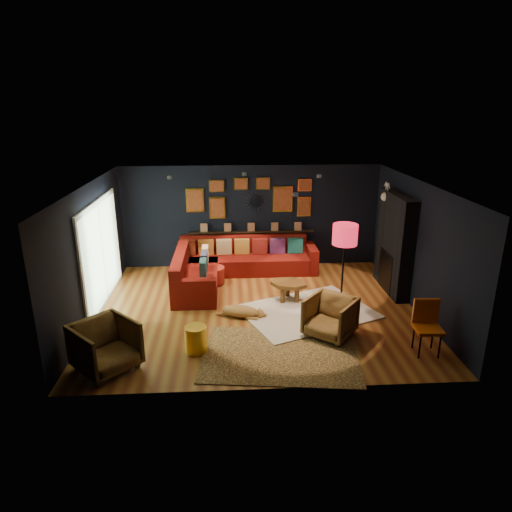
{
  "coord_description": "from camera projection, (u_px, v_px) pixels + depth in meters",
  "views": [
    {
      "loc": [
        -0.55,
        -8.56,
        4.09
      ],
      "look_at": [
        -0.02,
        0.3,
        1.07
      ],
      "focal_mm": 32.0,
      "sensor_mm": 36.0,
      "label": 1
    }
  ],
  "objects": [
    {
      "name": "armchair_right",
      "position": [
        330.0,
        315.0,
        8.27
      ],
      "size": [
        1.09,
        1.08,
        0.82
      ],
      "primitive_type": "imported",
      "rotation": [
        0.0,
        0.0,
        -0.68
      ],
      "color": "#B9803C",
      "rests_on": "ground"
    },
    {
      "name": "sectional",
      "position": [
        228.0,
        266.0,
        11.0
      ],
      "size": [
        3.41,
        2.69,
        0.86
      ],
      "color": "maroon",
      "rests_on": "ground"
    },
    {
      "name": "floor_lamp",
      "position": [
        345.0,
        238.0,
        8.99
      ],
      "size": [
        0.5,
        0.5,
        1.81
      ],
      "color": "black",
      "rests_on": "ground"
    },
    {
      "name": "orange_chair",
      "position": [
        427.0,
        322.0,
        7.71
      ],
      "size": [
        0.46,
        0.46,
        0.93
      ],
      "rotation": [
        0.0,
        0.0,
        -0.06
      ],
      "color": "black",
      "rests_on": "ground"
    },
    {
      "name": "floor",
      "position": [
        258.0,
        310.0,
        9.43
      ],
      "size": [
        6.5,
        6.5,
        0.0
      ],
      "primitive_type": "plane",
      "color": "#9A6729",
      "rests_on": "ground"
    },
    {
      "name": "dog",
      "position": [
        240.0,
        309.0,
        9.05
      ],
      "size": [
        1.12,
        0.76,
        0.32
      ],
      "primitive_type": null,
      "rotation": [
        0.0,
        0.0,
        -0.27
      ],
      "color": "#B48C48",
      "rests_on": "leopard_rug"
    },
    {
      "name": "coffee_table",
      "position": [
        289.0,
        286.0,
        9.74
      ],
      "size": [
        0.96,
        0.83,
        0.4
      ],
      "rotation": [
        0.0,
        0.0,
        -0.32
      ],
      "color": "brown",
      "rests_on": "shag_rug"
    },
    {
      "name": "room_walls",
      "position": [
        258.0,
        236.0,
        8.92
      ],
      "size": [
        6.5,
        6.5,
        6.5
      ],
      "color": "black",
      "rests_on": "ground"
    },
    {
      "name": "shag_rug",
      "position": [
        307.0,
        312.0,
        9.3
      ],
      "size": [
        3.02,
        2.65,
        0.03
      ],
      "primitive_type": "cube",
      "rotation": [
        0.0,
        0.0,
        0.39
      ],
      "color": "silver",
      "rests_on": "ground"
    },
    {
      "name": "leopard_rug",
      "position": [
        280.0,
        355.0,
        7.75
      ],
      "size": [
        2.81,
        2.16,
        0.01
      ],
      "primitive_type": "cube",
      "rotation": [
        0.0,
        0.0,
        -0.12
      ],
      "color": "tan",
      "rests_on": "ground"
    },
    {
      "name": "deer_head",
      "position": [
        393.0,
        197.0,
        10.28
      ],
      "size": [
        0.5,
        0.28,
        0.45
      ],
      "color": "white",
      "rests_on": "fireplace"
    },
    {
      "name": "ledge",
      "position": [
        251.0,
        232.0,
        11.67
      ],
      "size": [
        3.2,
        0.12,
        0.04
      ],
      "primitive_type": "cube",
      "color": "black",
      "rests_on": "room_walls"
    },
    {
      "name": "sliding_door",
      "position": [
        102.0,
        253.0,
        9.47
      ],
      "size": [
        0.06,
        2.8,
        2.2
      ],
      "color": "white",
      "rests_on": "ground"
    },
    {
      "name": "pouf",
      "position": [
        213.0,
        275.0,
        10.73
      ],
      "size": [
        0.56,
        0.56,
        0.37
      ],
      "primitive_type": "cylinder",
      "color": "#A2231B",
      "rests_on": "shag_rug"
    },
    {
      "name": "fireplace",
      "position": [
        394.0,
        247.0,
        10.13
      ],
      "size": [
        0.31,
        1.6,
        2.2
      ],
      "color": "black",
      "rests_on": "ground"
    },
    {
      "name": "ceiling_spots",
      "position": [
        255.0,
        180.0,
        9.37
      ],
      "size": [
        3.3,
        2.5,
        0.06
      ],
      "color": "black",
      "rests_on": "room_walls"
    },
    {
      "name": "gallery_wall",
      "position": [
        250.0,
        197.0,
        11.42
      ],
      "size": [
        3.15,
        0.04,
        1.02
      ],
      "color": "yellow",
      "rests_on": "room_walls"
    },
    {
      "name": "sunburst_mirror",
      "position": [
        255.0,
        201.0,
        11.46
      ],
      "size": [
        0.47,
        0.16,
        0.47
      ],
      "color": "silver",
      "rests_on": "room_walls"
    },
    {
      "name": "armchair_left",
      "position": [
        105.0,
        344.0,
        7.21
      ],
      "size": [
        1.19,
        1.19,
        0.9
      ],
      "primitive_type": "imported",
      "rotation": [
        0.0,
        0.0,
        0.78
      ],
      "color": "#B9803C",
      "rests_on": "ground"
    },
    {
      "name": "gold_stool",
      "position": [
        196.0,
        339.0,
        7.78
      ],
      "size": [
        0.38,
        0.38,
        0.47
      ],
      "primitive_type": "cylinder",
      "color": "yellow",
      "rests_on": "ground"
    }
  ]
}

